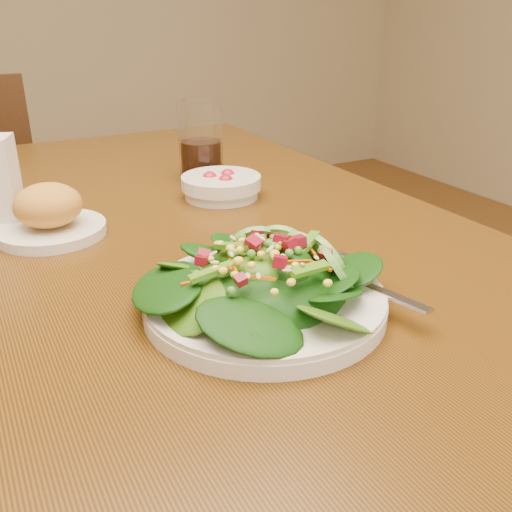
{
  "coord_description": "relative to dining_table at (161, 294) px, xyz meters",
  "views": [
    {
      "loc": [
        -0.24,
        -0.75,
        1.06
      ],
      "look_at": [
        0.03,
        -0.25,
        0.81
      ],
      "focal_mm": 40.0,
      "sensor_mm": 36.0,
      "label": 1
    }
  ],
  "objects": [
    {
      "name": "dining_table",
      "position": [
        0.0,
        0.0,
        0.0
      ],
      "size": [
        0.9,
        1.4,
        0.75
      ],
      "color": "#5C360A",
      "rests_on": "ground_plane"
    },
    {
      "name": "salad_plate",
      "position": [
        0.04,
        -0.27,
        0.13
      ],
      "size": [
        0.27,
        0.26,
        0.08
      ],
      "rotation": [
        0.0,
        0.0,
        -0.21
      ],
      "color": "silver",
      "rests_on": "dining_table"
    },
    {
      "name": "bread_plate",
      "position": [
        -0.13,
        0.06,
        0.13
      ],
      "size": [
        0.15,
        0.15,
        0.08
      ],
      "color": "silver",
      "rests_on": "dining_table"
    },
    {
      "name": "tomato_bowl",
      "position": [
        0.16,
        0.11,
        0.12
      ],
      "size": [
        0.14,
        0.14,
        0.04
      ],
      "color": "silver",
      "rests_on": "dining_table"
    },
    {
      "name": "drinking_glass",
      "position": [
        0.17,
        0.23,
        0.16
      ],
      "size": [
        0.08,
        0.08,
        0.15
      ],
      "color": "silver",
      "rests_on": "dining_table"
    }
  ]
}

